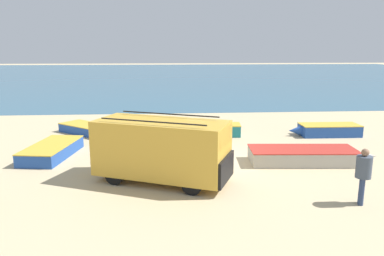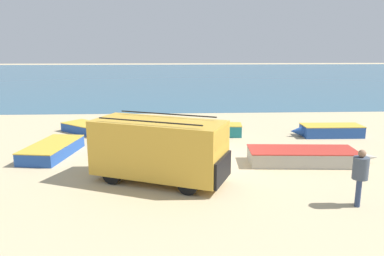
{
  "view_description": "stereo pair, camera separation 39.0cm",
  "coord_description": "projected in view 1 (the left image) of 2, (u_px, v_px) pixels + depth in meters",
  "views": [
    {
      "loc": [
        -2.08,
        -15.54,
        4.85
      ],
      "look_at": [
        -0.81,
        2.19,
        1.0
      ],
      "focal_mm": 35.0,
      "sensor_mm": 36.0,
      "label": 1
    },
    {
      "loc": [
        -1.69,
        -15.57,
        4.85
      ],
      "look_at": [
        -0.81,
        2.19,
        1.0
      ],
      "focal_mm": 35.0,
      "sensor_mm": 36.0,
      "label": 2
    }
  ],
  "objects": [
    {
      "name": "sea_water",
      "position": [
        177.0,
        75.0,
        67.02
      ],
      "size": [
        120.0,
        80.0,
        0.01
      ],
      "primitive_type": "cube",
      "color": "#33607A",
      "rests_on": "ground_plane"
    },
    {
      "name": "fishing_rowboat_2",
      "position": [
        207.0,
        129.0,
        21.02
      ],
      "size": [
        4.22,
        1.57,
        0.64
      ],
      "rotation": [
        0.0,
        0.0,
        3.04
      ],
      "color": "#1E757F",
      "rests_on": "ground_plane"
    },
    {
      "name": "fisherman_0",
      "position": [
        363.0,
        171.0,
        11.6
      ],
      "size": [
        0.47,
        0.47,
        1.81
      ],
      "rotation": [
        0.0,
        0.0,
        2.68
      ],
      "color": "navy",
      "rests_on": "ground_plane"
    },
    {
      "name": "fishing_rowboat_1",
      "position": [
        53.0,
        150.0,
        17.01
      ],
      "size": [
        2.14,
        4.49,
        0.57
      ],
      "rotation": [
        0.0,
        0.0,
        1.42
      ],
      "color": "#234CA3",
      "rests_on": "ground_plane"
    },
    {
      "name": "fishing_rowboat_0",
      "position": [
        306.0,
        156.0,
        16.0
      ],
      "size": [
        5.52,
        1.99,
        0.62
      ],
      "rotation": [
        0.0,
        0.0,
        6.22
      ],
      "color": "#ADA89E",
      "rests_on": "ground_plane"
    },
    {
      "name": "fishing_rowboat_4",
      "position": [
        327.0,
        130.0,
        20.91
      ],
      "size": [
        3.95,
        1.41,
        0.64
      ],
      "rotation": [
        0.0,
        0.0,
        3.12
      ],
      "color": "#234CA3",
      "rests_on": "ground_plane"
    },
    {
      "name": "fishing_rowboat_3",
      "position": [
        87.0,
        129.0,
        21.52
      ],
      "size": [
        3.88,
        3.45,
        0.51
      ],
      "rotation": [
        0.0,
        0.0,
        2.45
      ],
      "color": "#234CA3",
      "rests_on": "ground_plane"
    },
    {
      "name": "ground_plane",
      "position": [
        214.0,
        161.0,
        16.33
      ],
      "size": [
        200.0,
        200.0,
        0.0
      ],
      "primitive_type": "plane",
      "color": "tan"
    },
    {
      "name": "parked_van",
      "position": [
        162.0,
        148.0,
        13.57
      ],
      "size": [
        5.22,
        3.7,
        2.41
      ],
      "rotation": [
        0.0,
        0.0,
        5.88
      ],
      "color": "gold",
      "rests_on": "ground_plane"
    }
  ]
}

